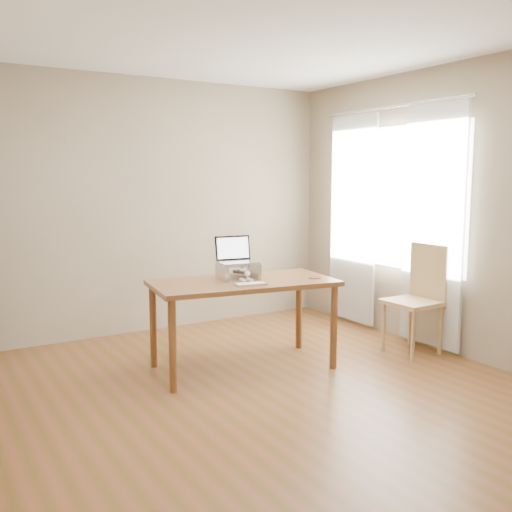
{
  "coord_description": "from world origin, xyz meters",
  "views": [
    {
      "loc": [
        -2.16,
        -3.34,
        1.6
      ],
      "look_at": [
        0.29,
        0.67,
        0.95
      ],
      "focal_mm": 40.0,
      "sensor_mm": 36.0,
      "label": 1
    }
  ],
  "objects_px": {
    "laptop": "(235,256)",
    "keyboard": "(251,284)",
    "desk": "(243,291)",
    "chair": "(419,294)",
    "cat": "(238,270)"
  },
  "relations": [
    {
      "from": "laptop",
      "to": "keyboard",
      "type": "relative_size",
      "value": 1.27
    },
    {
      "from": "laptop",
      "to": "desk",
      "type": "bearing_deg",
      "value": -81.79
    },
    {
      "from": "chair",
      "to": "laptop",
      "type": "bearing_deg",
      "value": 159.15
    },
    {
      "from": "desk",
      "to": "keyboard",
      "type": "relative_size",
      "value": 5.94
    },
    {
      "from": "laptop",
      "to": "chair",
      "type": "bearing_deg",
      "value": -11.52
    },
    {
      "from": "desk",
      "to": "laptop",
      "type": "xyz_separation_m",
      "value": [
        0.0,
        0.13,
        0.28
      ]
    },
    {
      "from": "desk",
      "to": "laptop",
      "type": "bearing_deg",
      "value": 98.21
    },
    {
      "from": "laptop",
      "to": "cat",
      "type": "relative_size",
      "value": 0.7
    },
    {
      "from": "laptop",
      "to": "cat",
      "type": "distance_m",
      "value": 0.12
    },
    {
      "from": "desk",
      "to": "cat",
      "type": "relative_size",
      "value": 3.27
    },
    {
      "from": "cat",
      "to": "chair",
      "type": "distance_m",
      "value": 1.71
    },
    {
      "from": "keyboard",
      "to": "cat",
      "type": "height_order",
      "value": "cat"
    },
    {
      "from": "keyboard",
      "to": "chair",
      "type": "distance_m",
      "value": 1.69
    },
    {
      "from": "desk",
      "to": "keyboard",
      "type": "distance_m",
      "value": 0.25
    },
    {
      "from": "desk",
      "to": "keyboard",
      "type": "bearing_deg",
      "value": -96.26
    }
  ]
}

